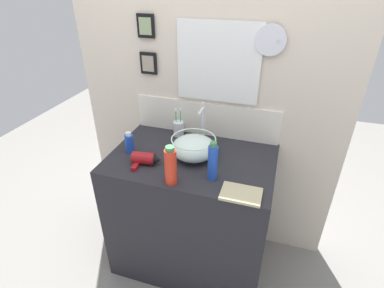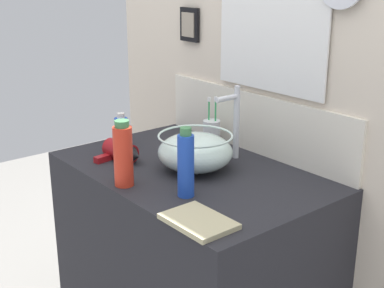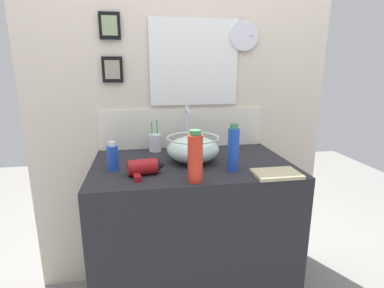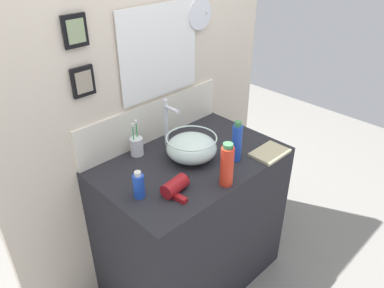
{
  "view_description": "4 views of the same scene",
  "coord_description": "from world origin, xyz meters",
  "px_view_note": "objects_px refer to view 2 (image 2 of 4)",
  "views": [
    {
      "loc": [
        0.48,
        -1.5,
        1.93
      ],
      "look_at": [
        0.0,
        0.0,
        1.01
      ],
      "focal_mm": 28.0,
      "sensor_mm": 36.0,
      "label": 1
    },
    {
      "loc": [
        1.44,
        -1.17,
        1.62
      ],
      "look_at": [
        0.0,
        0.0,
        1.01
      ],
      "focal_mm": 50.0,
      "sensor_mm": 36.0,
      "label": 2
    },
    {
      "loc": [
        -0.25,
        -1.49,
        1.39
      ],
      "look_at": [
        0.0,
        0.0,
        1.01
      ],
      "focal_mm": 28.0,
      "sensor_mm": 36.0,
      "label": 3
    },
    {
      "loc": [
        -1.2,
        -1.23,
        2.03
      ],
      "look_at": [
        0.0,
        0.0,
        1.01
      ],
      "focal_mm": 35.0,
      "sensor_mm": 36.0,
      "label": 4
    }
  ],
  "objects_px": {
    "glass_bowl_sink": "(195,151)",
    "spray_bottle": "(186,164)",
    "hair_drier": "(122,152)",
    "shampoo_bottle": "(123,155)",
    "faucet": "(234,118)",
    "hand_towel": "(199,221)",
    "lotion_bottle": "(121,131)",
    "toothbrush_cup": "(212,132)"
  },
  "relations": [
    {
      "from": "hair_drier",
      "to": "lotion_bottle",
      "type": "height_order",
      "value": "lotion_bottle"
    },
    {
      "from": "spray_bottle",
      "to": "hand_towel",
      "type": "height_order",
      "value": "spray_bottle"
    },
    {
      "from": "toothbrush_cup",
      "to": "lotion_bottle",
      "type": "xyz_separation_m",
      "value": [
        -0.22,
        -0.31,
        0.01
      ]
    },
    {
      "from": "glass_bowl_sink",
      "to": "spray_bottle",
      "type": "xyz_separation_m",
      "value": [
        0.17,
        -0.18,
        0.04
      ]
    },
    {
      "from": "spray_bottle",
      "to": "lotion_bottle",
      "type": "height_order",
      "value": "spray_bottle"
    },
    {
      "from": "hair_drier",
      "to": "hand_towel",
      "type": "relative_size",
      "value": 0.87
    },
    {
      "from": "toothbrush_cup",
      "to": "lotion_bottle",
      "type": "distance_m",
      "value": 0.38
    },
    {
      "from": "shampoo_bottle",
      "to": "spray_bottle",
      "type": "height_order",
      "value": "spray_bottle"
    },
    {
      "from": "hair_drier",
      "to": "shampoo_bottle",
      "type": "height_order",
      "value": "shampoo_bottle"
    },
    {
      "from": "shampoo_bottle",
      "to": "hand_towel",
      "type": "bearing_deg",
      "value": 1.58
    },
    {
      "from": "faucet",
      "to": "hand_towel",
      "type": "relative_size",
      "value": 1.36
    },
    {
      "from": "lotion_bottle",
      "to": "hand_towel",
      "type": "bearing_deg",
      "value": -15.6
    },
    {
      "from": "glass_bowl_sink",
      "to": "toothbrush_cup",
      "type": "height_order",
      "value": "toothbrush_cup"
    },
    {
      "from": "glass_bowl_sink",
      "to": "shampoo_bottle",
      "type": "relative_size",
      "value": 1.2
    },
    {
      "from": "hand_towel",
      "to": "hair_drier",
      "type": "bearing_deg",
      "value": 169.15
    },
    {
      "from": "glass_bowl_sink",
      "to": "hair_drier",
      "type": "relative_size",
      "value": 1.5
    },
    {
      "from": "glass_bowl_sink",
      "to": "hair_drier",
      "type": "xyz_separation_m",
      "value": [
        -0.25,
        -0.16,
        -0.04
      ]
    },
    {
      "from": "shampoo_bottle",
      "to": "lotion_bottle",
      "type": "distance_m",
      "value": 0.43
    },
    {
      "from": "spray_bottle",
      "to": "lotion_bottle",
      "type": "distance_m",
      "value": 0.59
    },
    {
      "from": "glass_bowl_sink",
      "to": "faucet",
      "type": "distance_m",
      "value": 0.22
    },
    {
      "from": "toothbrush_cup",
      "to": "hand_towel",
      "type": "distance_m",
      "value": 0.75
    },
    {
      "from": "glass_bowl_sink",
      "to": "toothbrush_cup",
      "type": "bearing_deg",
      "value": 127.5
    },
    {
      "from": "spray_bottle",
      "to": "hand_towel",
      "type": "relative_size",
      "value": 1.11
    },
    {
      "from": "hand_towel",
      "to": "glass_bowl_sink",
      "type": "bearing_deg",
      "value": 141.67
    },
    {
      "from": "shampoo_bottle",
      "to": "spray_bottle",
      "type": "xyz_separation_m",
      "value": [
        0.21,
        0.11,
        -0.0
      ]
    },
    {
      "from": "toothbrush_cup",
      "to": "lotion_bottle",
      "type": "relative_size",
      "value": 1.46
    },
    {
      "from": "glass_bowl_sink",
      "to": "faucet",
      "type": "relative_size",
      "value": 0.96
    },
    {
      "from": "hair_drier",
      "to": "shampoo_bottle",
      "type": "bearing_deg",
      "value": -30.5
    },
    {
      "from": "hair_drier",
      "to": "shampoo_bottle",
      "type": "distance_m",
      "value": 0.26
    },
    {
      "from": "spray_bottle",
      "to": "glass_bowl_sink",
      "type": "bearing_deg",
      "value": 133.12
    },
    {
      "from": "faucet",
      "to": "hair_drier",
      "type": "height_order",
      "value": "faucet"
    },
    {
      "from": "faucet",
      "to": "hair_drier",
      "type": "bearing_deg",
      "value": -125.48
    },
    {
      "from": "faucet",
      "to": "hand_towel",
      "type": "distance_m",
      "value": 0.6
    },
    {
      "from": "glass_bowl_sink",
      "to": "lotion_bottle",
      "type": "height_order",
      "value": "lotion_bottle"
    },
    {
      "from": "lotion_bottle",
      "to": "faucet",
      "type": "bearing_deg",
      "value": 32.36
    },
    {
      "from": "faucet",
      "to": "toothbrush_cup",
      "type": "xyz_separation_m",
      "value": [
        -0.19,
        0.05,
        -0.11
      ]
    },
    {
      "from": "glass_bowl_sink",
      "to": "spray_bottle",
      "type": "bearing_deg",
      "value": -46.88
    },
    {
      "from": "glass_bowl_sink",
      "to": "lotion_bottle",
      "type": "distance_m",
      "value": 0.41
    },
    {
      "from": "hair_drier",
      "to": "faucet",
      "type": "bearing_deg",
      "value": 54.52
    },
    {
      "from": "faucet",
      "to": "hand_towel",
      "type": "bearing_deg",
      "value": -53.54
    },
    {
      "from": "toothbrush_cup",
      "to": "shampoo_bottle",
      "type": "xyz_separation_m",
      "value": [
        0.15,
        -0.53,
        0.06
      ]
    },
    {
      "from": "glass_bowl_sink",
      "to": "hand_towel",
      "type": "height_order",
      "value": "glass_bowl_sink"
    }
  ]
}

